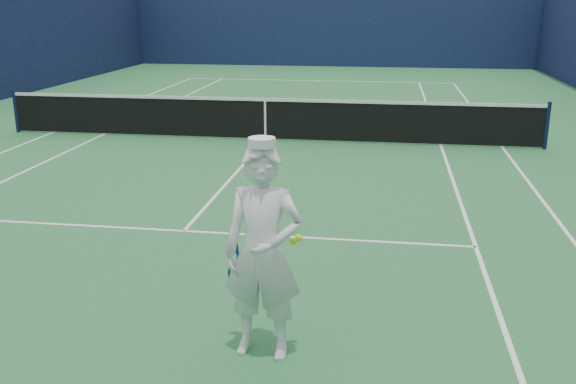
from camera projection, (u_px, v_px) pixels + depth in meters
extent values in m
plane|color=#276836|center=(265.00, 140.00, 15.36)|extent=(80.00, 80.00, 0.00)
cube|color=white|center=(318.00, 81.00, 26.61)|extent=(11.03, 0.06, 0.01)
cube|color=white|center=(52.00, 133.00, 16.16)|extent=(0.06, 23.83, 0.01)
cube|color=white|center=(502.00, 148.00, 14.57)|extent=(0.06, 23.83, 0.01)
cube|color=white|center=(103.00, 135.00, 15.96)|extent=(0.06, 23.77, 0.01)
cube|color=white|center=(441.00, 146.00, 14.76)|extent=(0.06, 23.77, 0.01)
cube|color=white|center=(301.00, 100.00, 21.42)|extent=(8.23, 0.06, 0.01)
cube|color=white|center=(184.00, 231.00, 9.30)|extent=(8.23, 0.06, 0.01)
cube|color=white|center=(265.00, 140.00, 15.36)|extent=(0.06, 12.80, 0.01)
cube|color=white|center=(318.00, 81.00, 26.47)|extent=(0.06, 0.30, 0.01)
cube|color=#10193D|center=(332.00, 26.00, 31.83)|extent=(20.12, 0.12, 4.00)
cylinder|color=#141E4C|center=(16.00, 111.00, 16.14)|extent=(0.09, 0.09, 1.07)
cylinder|color=#141E4C|center=(547.00, 126.00, 14.28)|extent=(0.09, 0.09, 1.07)
cube|color=black|center=(265.00, 119.00, 15.22)|extent=(12.79, 0.02, 0.92)
cube|color=white|center=(265.00, 100.00, 15.08)|extent=(12.79, 0.04, 0.07)
cube|color=white|center=(265.00, 121.00, 15.23)|extent=(0.05, 0.03, 0.94)
imported|color=white|center=(263.00, 253.00, 5.83)|extent=(0.77, 0.53, 2.02)
cylinder|color=white|center=(262.00, 142.00, 5.54)|extent=(0.24, 0.24, 0.08)
cube|color=white|center=(266.00, 142.00, 5.67)|extent=(0.19, 0.11, 0.02)
cylinder|color=navy|center=(236.00, 243.00, 5.95)|extent=(0.04, 0.09, 0.22)
cube|color=#1C2298|center=(238.00, 259.00, 6.06)|extent=(0.02, 0.02, 0.14)
torus|color=#1C2298|center=(241.00, 276.00, 6.18)|extent=(0.30, 0.12, 0.29)
cube|color=beige|center=(241.00, 276.00, 6.18)|extent=(0.22, 0.02, 0.30)
sphere|color=#CAF11B|center=(293.00, 241.00, 5.84)|extent=(0.07, 0.07, 0.07)
sphere|color=#CAF11B|center=(299.00, 238.00, 5.84)|extent=(0.07, 0.07, 0.07)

